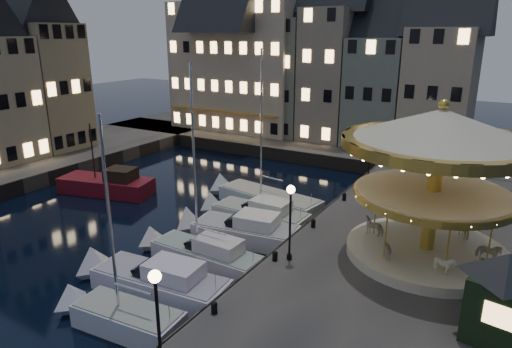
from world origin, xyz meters
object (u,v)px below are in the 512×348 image
Objects in this scene: motorboat_e at (256,214)px; streetlamp_a at (157,309)px; streetlamp_c at (370,154)px; bollard_c at (313,223)px; motorboat_a at (119,317)px; motorboat_b at (154,281)px; ticket_kiosk at (505,282)px; motorboat_d at (240,230)px; motorboat_c at (202,254)px; carousel at (438,156)px; streetlamp_b at (290,212)px; motorboat_f at (263,199)px; bollard_b at (275,255)px; red_fishing_boat at (108,185)px; bollard_a at (214,307)px; bollard_d at (344,196)px.

streetlamp_a is at bearing -70.69° from motorboat_e.
streetlamp_c is 9.34m from bollard_c.
motorboat_a reaches higher than motorboat_b.
streetlamp_c is 0.98× the size of ticket_kiosk.
streetlamp_a reaches higher than motorboat_d.
motorboat_c is (-5.14, -14.44, -3.34)m from streetlamp_c.
bollard_c is 4.80m from motorboat_d.
bollard_c is at bearing 176.77° from carousel.
streetlamp_b is at bearing 170.24° from ticket_kiosk.
motorboat_f reaches higher than motorboat_e.
motorboat_b is (-4.89, -4.01, -0.96)m from bollard_b.
ticket_kiosk is at bearing -30.46° from bollard_c.
bollard_c is 0.07× the size of red_fishing_boat.
streetlamp_a is at bearing -37.74° from red_fishing_boat.
streetlamp_c is 12.14m from motorboat_d.
motorboat_e is at bearing 99.87° from motorboat_d.
streetlamp_b is at bearing 84.29° from bollard_a.
motorboat_f reaches higher than bollard_d.
streetlamp_c is (0.00, 13.50, 0.00)m from streetlamp_b.
motorboat_e reaches higher than bollard_a.
bollard_d is 6.54m from motorboat_e.
motorboat_f is at bearing 147.08° from ticket_kiosk.
motorboat_e is at bearing 171.71° from carousel.
motorboat_c reaches higher than motorboat_a.
motorboat_c is at bearing -155.93° from carousel.
carousel reaches higher than motorboat_e.
motorboat_a is 17.27m from carousel.
streetlamp_c is at bearing 123.23° from ticket_kiosk.
motorboat_f is at bearing 126.63° from streetlamp_b.
streetlamp_c reaches higher than bollard_d.
motorboat_f is (-1.74, 6.14, -0.11)m from motorboat_d.
motorboat_d is at bearing 162.59° from ticket_kiosk.
streetlamp_c is 10.05m from motorboat_e.
motorboat_a is 16.80m from motorboat_f.
streetlamp_b reaches higher than bollard_c.
motorboat_b and motorboat_d have the same top height.
motorboat_a is 3.11m from motorboat_b.
motorboat_f is at bearing 18.74° from red_fishing_boat.
motorboat_b is (-4.89, 1.49, -0.96)m from bollard_a.
streetlamp_a is 20.15m from bollard_d.
bollard_c is 0.05× the size of motorboat_f.
ticket_kiosk is (10.57, -11.72, 2.21)m from bollard_d.
red_fishing_boat reaches higher than motorboat_d.
motorboat_e is (-4.94, -4.17, -0.96)m from bollard_d.
bollard_a is at bearing -123.88° from carousel.
motorboat_d is at bearing -80.13° from motorboat_e.
motorboat_e reaches higher than bollard_c.
motorboat_a reaches higher than bollard_a.
streetlamp_c is 7.32× the size of bollard_a.
motorboat_c is (-0.29, 6.60, 0.14)m from motorboat_a.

